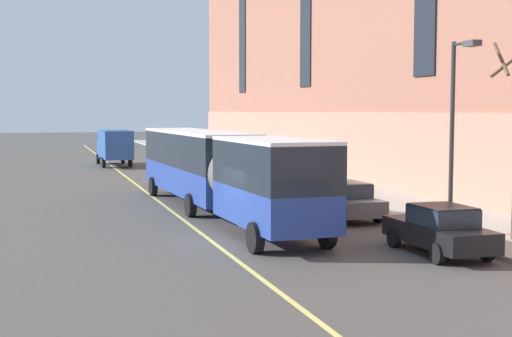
% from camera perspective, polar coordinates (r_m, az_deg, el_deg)
% --- Properties ---
extents(ground_plane, '(260.00, 260.00, 0.00)m').
position_cam_1_polar(ground_plane, '(24.65, -1.48, -5.85)').
color(ground_plane, '#4C4947').
extents(sidewalk, '(5.20, 160.00, 0.15)m').
position_cam_1_polar(sidewalk, '(31.06, 13.90, -3.67)').
color(sidewalk, '#ADA89E').
rests_on(sidewalk, ground).
extents(city_bus, '(3.57, 19.61, 3.54)m').
position_cam_1_polar(city_bus, '(30.63, -3.10, 0.09)').
color(city_bus, navy).
rests_on(city_bus, ground).
extents(parked_car_black_0, '(2.00, 4.70, 1.56)m').
position_cam_1_polar(parked_car_black_0, '(43.28, -0.62, -0.27)').
color(parked_car_black_0, black).
rests_on(parked_car_black_0, ground).
extents(parked_car_black_1, '(1.91, 4.40, 1.56)m').
position_cam_1_polar(parked_car_black_1, '(23.08, 14.47, -4.75)').
color(parked_car_black_1, black).
rests_on(parked_car_black_1, ground).
extents(parked_car_silver_3, '(2.12, 4.45, 1.56)m').
position_cam_1_polar(parked_car_silver_3, '(52.64, -3.71, 0.59)').
color(parked_car_silver_3, '#B7B7BC').
rests_on(parked_car_silver_3, ground).
extents(parked_car_black_4, '(1.98, 4.32, 1.56)m').
position_cam_1_polar(parked_car_black_4, '(36.59, 2.52, -1.18)').
color(parked_car_black_4, black).
rests_on(parked_car_black_4, ground).
extents(parked_car_darkgray_6, '(2.07, 4.75, 1.56)m').
position_cam_1_polar(parked_car_darkgray_6, '(29.84, 6.96, -2.53)').
color(parked_car_darkgray_6, '#4C4C51').
rests_on(parked_car_darkgray_6, ground).
extents(box_truck, '(2.45, 7.27, 2.93)m').
position_cam_1_polar(box_truck, '(58.96, -11.25, 1.82)').
color(box_truck, '#285199').
rests_on(box_truck, ground).
extents(street_lamp, '(0.36, 1.48, 6.72)m').
position_cam_1_polar(street_lamp, '(25.63, 15.71, 4.00)').
color(street_lamp, '#2D2D30').
rests_on(street_lamp, sidewalk).
extents(lane_centerline, '(0.16, 140.00, 0.01)m').
position_cam_1_polar(lane_centerline, '(27.33, -4.89, -4.83)').
color(lane_centerline, '#E0D66B').
rests_on(lane_centerline, ground).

